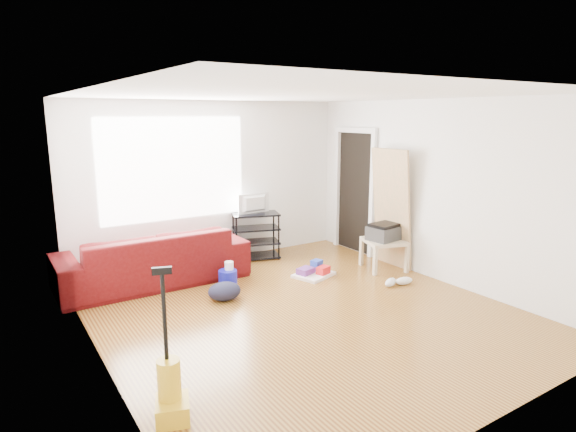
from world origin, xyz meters
TOP-DOWN VIEW (x-y plane):
  - room at (0.07, 0.15)m, footprint 4.51×5.01m
  - sofa at (-1.16, 1.95)m, footprint 2.53×0.99m
  - tv_stand at (0.61, 2.22)m, footprint 0.83×0.63m
  - tv at (0.61, 2.22)m, footprint 0.55×0.07m
  - side_table at (1.95, 0.68)m, footprint 0.71×0.71m
  - printer at (1.95, 0.68)m, footprint 0.52×0.42m
  - bucket at (-0.39, 1.20)m, footprint 0.26×0.26m
  - toilet_paper at (-0.36, 1.22)m, footprint 0.12×0.12m
  - cleaning_tray at (0.88, 0.98)m, footprint 0.64×0.57m
  - backpack at (-0.61, 0.84)m, footprint 0.45×0.38m
  - sneakers at (1.60, 0.04)m, footprint 0.48×0.24m
  - vacuum at (-2.00, -1.13)m, footprint 0.33×0.35m
  - door_panel at (2.13, 0.74)m, footprint 0.22×0.72m

SIDE VIEW (x-z plane):
  - sofa at x=-1.16m, z-range -0.37..0.37m
  - bucket at x=-0.39m, z-range -0.12..0.12m
  - backpack at x=-0.61m, z-range -0.11..0.11m
  - door_panel at x=2.13m, z-range -0.90..0.90m
  - sneakers at x=1.60m, z-range 0.00..0.11m
  - cleaning_tray at x=0.88m, z-range -0.04..0.15m
  - toilet_paper at x=-0.36m, z-range 0.12..0.23m
  - vacuum at x=-2.00m, z-range -0.38..0.82m
  - tv_stand at x=0.61m, z-range 0.01..0.75m
  - side_table at x=1.95m, z-range 0.15..0.61m
  - printer at x=1.95m, z-range 0.45..0.70m
  - tv at x=0.61m, z-range 0.74..1.05m
  - room at x=0.07m, z-range 0.00..2.51m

